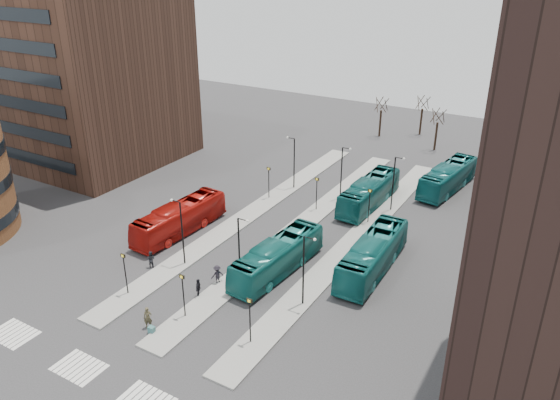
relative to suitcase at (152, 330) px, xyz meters
The scene contains 18 objects.
island_left 21.31m from the suitcase, 102.84° to the left, with size 2.50×45.00×0.15m, color gray.
island_mid 20.81m from the suitcase, 86.51° to the left, with size 2.50×45.00×0.15m, color gray.
island_right 22.01m from the suitcase, 70.72° to the left, with size 2.50×45.00×0.15m, color gray.
suitcase is the anchor object (origin of this frame).
red_bus 15.83m from the suitcase, 122.32° to the left, with size 2.62×11.18×3.11m, color #A3120C.
teal_bus_a 12.52m from the suitcase, 72.81° to the left, with size 2.59×11.08×3.09m, color #146662.
teal_bus_b 29.28m from the suitcase, 79.60° to the left, with size 2.66×11.35×3.16m, color #125A5A.
teal_bus_c 19.56m from the suitcase, 56.91° to the left, with size 2.70×11.54×3.21m, color #146866.
teal_bus_d 39.26m from the suitcase, 72.87° to the left, with size 2.67×11.41×3.18m, color #15676A.
traveller 0.97m from the suitcase, 148.87° to the left, with size 0.64×0.42×1.74m, color #46402A.
commuter_a 9.48m from the suitcase, 132.75° to the left, with size 0.76×0.60×1.57m, color black.
commuter_b 5.49m from the suitcase, 89.34° to the left, with size 0.97×0.40×1.65m, color black.
commuter_c 7.84m from the suitcase, 88.49° to the left, with size 1.11×0.64×1.72m, color black.
crosswalk_stripes 5.33m from the suitcase, 79.01° to the right, with size 22.35×2.40×0.01m.
office_block 43.98m from the suitcase, 144.52° to the left, with size 25.00×20.12×22.00m.
sign_poles 13.96m from the suitcase, 86.40° to the left, with size 12.45×22.12×3.65m.
lamp_posts 19.15m from the suitcase, 84.21° to the left, with size 14.04×20.24×6.12m.
bare_trees 53.53m from the suitcase, 87.93° to the left, with size 10.97×8.14×5.90m.
Camera 1 is at (25.32, -13.85, 25.62)m, focal length 35.00 mm.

